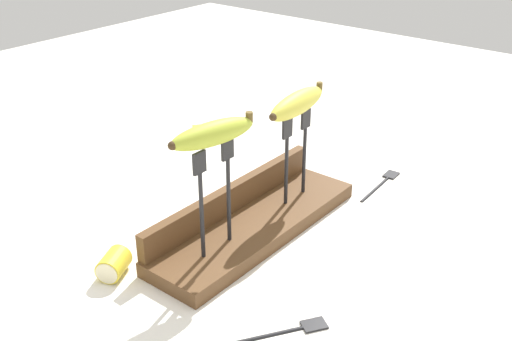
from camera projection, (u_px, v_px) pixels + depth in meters
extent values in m
plane|color=white|center=(256.00, 232.00, 1.12)|extent=(3.00, 3.00, 0.00)
cube|color=brown|center=(256.00, 226.00, 1.12)|extent=(0.46, 0.13, 0.03)
cube|color=brown|center=(232.00, 198.00, 1.13)|extent=(0.45, 0.02, 0.05)
cylinder|color=black|center=(202.00, 216.00, 0.97)|extent=(0.01, 0.01, 0.15)
cube|color=black|center=(199.00, 163.00, 0.93)|extent=(0.03, 0.01, 0.04)
cylinder|color=black|center=(229.00, 200.00, 1.02)|extent=(0.01, 0.01, 0.15)
cube|color=black|center=(227.00, 149.00, 0.98)|extent=(0.03, 0.01, 0.04)
cylinder|color=black|center=(286.00, 171.00, 1.13)|extent=(0.01, 0.01, 0.14)
cube|color=black|center=(287.00, 128.00, 1.10)|extent=(0.03, 0.01, 0.04)
cylinder|color=black|center=(304.00, 161.00, 1.18)|extent=(0.01, 0.01, 0.14)
cube|color=black|center=(306.00, 119.00, 1.14)|extent=(0.03, 0.01, 0.04)
ellipsoid|color=#B2C138|center=(213.00, 134.00, 0.94)|extent=(0.16, 0.07, 0.04)
cylinder|color=brown|center=(249.00, 117.00, 0.97)|extent=(0.01, 0.01, 0.02)
sphere|color=#3F2D19|center=(172.00, 146.00, 0.89)|extent=(0.01, 0.01, 0.01)
ellipsoid|color=#DBD147|center=(297.00, 103.00, 1.10)|extent=(0.17, 0.05, 0.04)
cylinder|color=brown|center=(319.00, 87.00, 1.15)|extent=(0.01, 0.01, 0.02)
sphere|color=#3F2D19|center=(273.00, 117.00, 1.04)|extent=(0.01, 0.01, 0.01)
cylinder|color=black|center=(375.00, 188.00, 1.27)|extent=(0.13, 0.02, 0.01)
cube|color=black|center=(391.00, 174.00, 1.33)|extent=(0.04, 0.03, 0.01)
cylinder|color=black|center=(254.00, 337.00, 0.87)|extent=(0.13, 0.09, 0.01)
cube|color=black|center=(314.00, 324.00, 0.89)|extent=(0.04, 0.04, 0.01)
cylinder|color=yellow|center=(114.00, 264.00, 1.00)|extent=(0.07, 0.06, 0.04)
cylinder|color=beige|center=(107.00, 274.00, 0.97)|extent=(0.02, 0.04, 0.04)
cylinder|color=#B2C138|center=(203.00, 131.00, 1.50)|extent=(0.06, 0.06, 0.04)
cylinder|color=beige|center=(193.00, 132.00, 1.50)|extent=(0.02, 0.03, 0.03)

